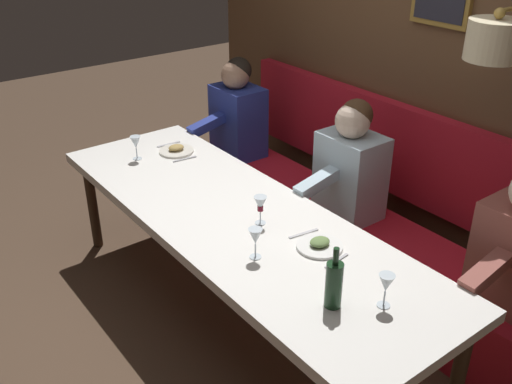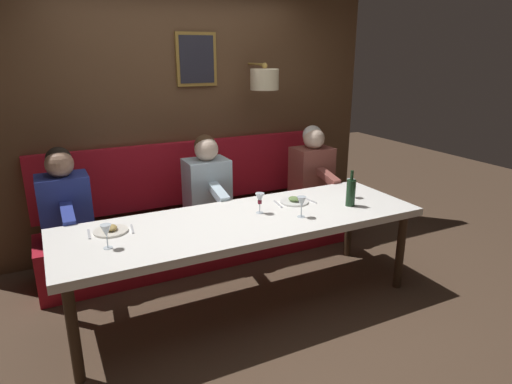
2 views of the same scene
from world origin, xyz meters
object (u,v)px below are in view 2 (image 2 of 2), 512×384
wine_glass_1 (106,232)px  wine_glass_3 (351,184)px  diner_near (207,180)px  diner_nearest (312,166)px  wine_bottle (351,192)px  diner_middle (64,199)px  dining_table (244,226)px  wine_glass_0 (260,199)px  wine_glass_2 (302,203)px

wine_glass_1 → wine_glass_3: size_ratio=1.00×
diner_near → wine_glass_1: bearing=132.9°
diner_nearest → wine_bottle: bearing=164.0°
diner_nearest → diner_middle: size_ratio=1.00×
wine_glass_1 → wine_bottle: wine_bottle is taller
dining_table → wine_bottle: size_ratio=9.34×
diner_nearest → wine_bottle: size_ratio=2.64×
diner_near → wine_bottle: size_ratio=2.64×
dining_table → wine_glass_0: (0.05, -0.16, 0.18)m
diner_middle → wine_glass_0: size_ratio=4.82×
wine_bottle → dining_table: bearing=82.2°
diner_nearest → diner_near: (0.00, 1.17, 0.00)m
diner_near → diner_nearest: bearing=-90.0°
wine_glass_1 → diner_middle: bearing=11.0°
diner_middle → wine_glass_2: size_ratio=4.82×
wine_glass_1 → wine_glass_2: same height
diner_middle → wine_glass_3: bearing=-110.2°
diner_near → wine_glass_3: size_ratio=4.82×
diner_nearest → diner_near: bearing=90.0°
wine_bottle → diner_near: bearing=41.2°
dining_table → diner_middle: bearing=53.9°
dining_table → wine_bottle: bearing=-97.8°
wine_glass_0 → wine_glass_2: same height
wine_glass_2 → wine_glass_3: (0.22, -0.64, 0.00)m
diner_near → wine_glass_2: (-1.05, -0.38, 0.04)m
dining_table → wine_glass_1: bearing=95.1°
wine_glass_1 → wine_bottle: size_ratio=0.55×
diner_middle → wine_glass_2: (-1.05, -1.62, 0.04)m
diner_middle → wine_glass_1: 0.99m
diner_near → wine_glass_3: diner_near is taller
wine_glass_3 → diner_near: bearing=50.9°
diner_middle → wine_glass_1: (-0.97, -0.19, 0.04)m
diner_near → wine_glass_1: (-0.97, 1.05, 0.04)m
diner_middle → diner_nearest: bearing=-90.0°
diner_nearest → diner_near: size_ratio=1.00×
diner_nearest → wine_glass_1: (-0.97, 2.22, 0.04)m
diner_nearest → wine_glass_2: size_ratio=4.82×
diner_middle → wine_glass_1: size_ratio=4.82×
diner_nearest → wine_glass_1: size_ratio=4.82×
diner_near → diner_middle: 1.24m
wine_glass_2 → wine_bottle: bearing=-85.2°
diner_near → wine_glass_3: 1.32m
wine_glass_1 → wine_glass_3: bearing=-86.0°
wine_glass_0 → diner_middle: bearing=58.8°
diner_near → wine_glass_3: (-0.83, -1.02, 0.04)m
diner_middle → wine_glass_0: 1.60m
dining_table → wine_glass_1: 1.04m
diner_near → wine_glass_0: 0.84m
dining_table → wine_glass_2: bearing=-112.5°
wine_glass_0 → wine_glass_2: size_ratio=1.00×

